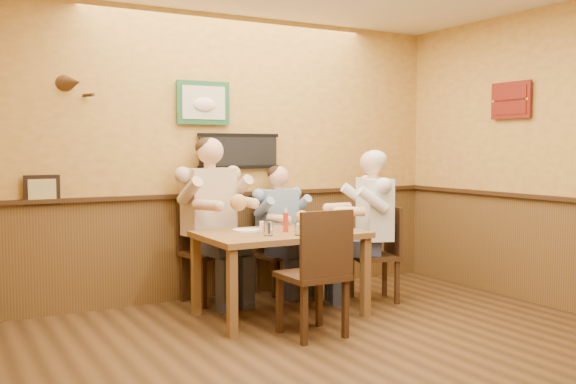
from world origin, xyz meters
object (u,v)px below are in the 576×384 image
at_px(chair_back_left, 209,251).
at_px(water_glass_left, 268,229).
at_px(dining_table, 280,242).
at_px(diner_blue_polo, 277,236).
at_px(chair_near_side, 312,272).
at_px(water_glass_mid, 300,228).
at_px(hot_sauce_bottle, 286,221).
at_px(diner_white_elder, 374,234).
at_px(cola_tumbler, 339,224).
at_px(pepper_shaker, 267,228).
at_px(chair_right_end, 374,254).
at_px(chair_back_right, 277,253).
at_px(salt_shaker, 262,227).
at_px(diner_tan_shirt, 209,229).

height_order(chair_back_left, water_glass_left, chair_back_left).
distance_m(dining_table, diner_blue_polo, 0.89).
relative_size(chair_back_left, chair_near_side, 0.98).
relative_size(chair_near_side, water_glass_mid, 7.97).
bearing_deg(hot_sauce_bottle, chair_near_side, -99.24).
height_order(diner_white_elder, cola_tumbler, diner_white_elder).
xyz_separation_m(water_glass_left, pepper_shaker, (0.06, 0.14, -0.01)).
distance_m(water_glass_mid, hot_sauce_bottle, 0.25).
distance_m(cola_tumbler, hot_sauce_bottle, 0.48).
distance_m(chair_right_end, diner_blue_polo, 1.00).
distance_m(dining_table, chair_back_right, 0.92).
relative_size(diner_white_elder, water_glass_left, 11.15).
bearing_deg(chair_near_side, chair_back_left, -79.30).
relative_size(dining_table, water_glass_left, 11.90).
height_order(dining_table, salt_shaker, salt_shaker).
bearing_deg(chair_right_end, pepper_shaker, -67.78).
relative_size(diner_tan_shirt, diner_white_elder, 1.08).
distance_m(dining_table, cola_tumbler, 0.54).
bearing_deg(pepper_shaker, chair_near_side, -81.31).
distance_m(water_glass_left, water_glass_mid, 0.27).
relative_size(hot_sauce_bottle, pepper_shaker, 2.02).
bearing_deg(chair_back_left, diner_tan_shirt, 0.00).
distance_m(cola_tumbler, pepper_shaker, 0.65).
relative_size(water_glass_mid, pepper_shaker, 1.36).
height_order(chair_right_end, diner_white_elder, diner_white_elder).
xyz_separation_m(diner_white_elder, water_glass_mid, (-1.03, -0.33, 0.16)).
bearing_deg(salt_shaker, chair_back_right, 53.52).
xyz_separation_m(water_glass_mid, cola_tumbler, (0.44, 0.06, -0.00)).
xyz_separation_m(chair_back_left, chair_back_right, (0.75, 0.01, -0.09)).
bearing_deg(pepper_shaker, salt_shaker, 100.34).
xyz_separation_m(chair_right_end, cola_tumbler, (-0.59, -0.27, 0.35)).
relative_size(chair_back_left, water_glass_mid, 7.83).
xyz_separation_m(water_glass_left, cola_tumbler, (0.69, -0.04, 0.00)).
bearing_deg(water_glass_mid, water_glass_left, 158.46).
relative_size(dining_table, hot_sauce_bottle, 7.41).
bearing_deg(chair_right_end, hot_sauce_bottle, -67.40).
relative_size(diner_tan_shirt, cola_tumbler, 11.91).
height_order(diner_blue_polo, cola_tumbler, diner_blue_polo).
bearing_deg(water_glass_left, water_glass_mid, -21.54).
xyz_separation_m(salt_shaker, pepper_shaker, (0.01, -0.07, -0.00)).
distance_m(chair_back_right, diner_blue_polo, 0.18).
xyz_separation_m(diner_white_elder, water_glass_left, (-1.28, -0.23, 0.15)).
bearing_deg(hot_sauce_bottle, diner_tan_shirt, 115.46).
relative_size(diner_blue_polo, cola_tumbler, 9.82).
bearing_deg(chair_back_right, chair_near_side, -116.16).
distance_m(water_glass_left, pepper_shaker, 0.15).
height_order(diner_tan_shirt, water_glass_mid, diner_tan_shirt).
bearing_deg(diner_white_elder, pepper_shaker, -67.78).
xyz_separation_m(chair_back_right, pepper_shaker, (-0.55, -0.83, 0.39)).
height_order(chair_right_end, water_glass_mid, chair_right_end).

